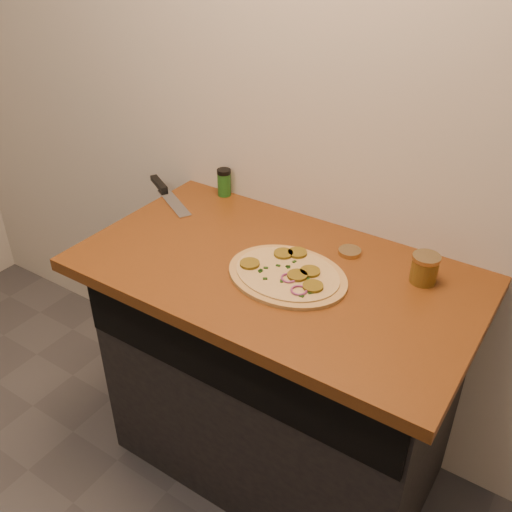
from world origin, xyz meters
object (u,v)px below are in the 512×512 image
Objects in this scene: pizza at (288,274)px; chefs_knife at (166,192)px; spice_shaker at (224,182)px; salsa_jar at (425,269)px.

pizza reaches higher than chefs_knife.
chefs_knife is at bearing -148.53° from spice_shaker.
salsa_jar is at bearing -1.15° from chefs_knife.
chefs_knife is 0.22m from spice_shaker.
salsa_jar is at bearing -9.46° from spice_shaker.
salsa_jar is (0.99, -0.02, 0.04)m from chefs_knife.
salsa_jar is 0.81m from spice_shaker.
chefs_knife is (-0.65, 0.21, -0.00)m from pizza.
chefs_knife is at bearing 178.85° from salsa_jar.
salsa_jar reaches higher than pizza.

